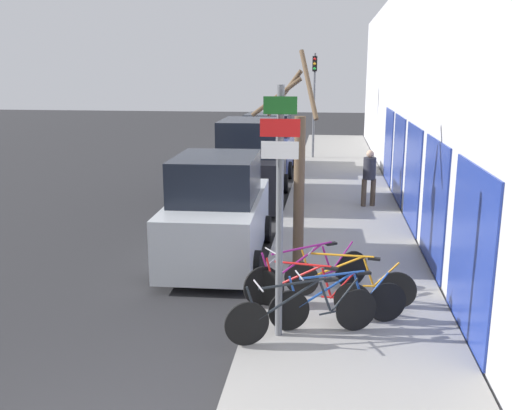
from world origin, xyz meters
TOP-DOWN VIEW (x-y plane):
  - ground_plane at (0.00, 11.20)m, footprint 80.00×80.00m
  - sidewalk_curb at (2.60, 14.00)m, footprint 3.20×32.00m
  - building_facade at (4.35, 13.91)m, footprint 0.23×32.00m
  - signpost at (1.53, 3.12)m, footprint 0.54×0.12m
  - bicycle_0 at (1.89, 3.09)m, footprint 2.14×0.96m
  - bicycle_1 at (2.40, 3.55)m, footprint 2.06×0.77m
  - bicycle_2 at (1.93, 3.98)m, footprint 1.97×0.68m
  - bicycle_3 at (2.57, 4.52)m, footprint 2.17×0.58m
  - bicycle_4 at (1.90, 4.69)m, footprint 2.05×1.40m
  - parked_car_0 at (-0.07, 6.80)m, footprint 2.12×4.31m
  - parked_car_1 at (-0.12, 12.22)m, footprint 2.15×4.68m
  - parked_car_2 at (-0.16, 17.55)m, footprint 2.07×4.14m
  - pedestrian_near at (3.34, 11.59)m, footprint 0.41×0.36m
  - street_tree at (1.60, 6.40)m, footprint 1.34×1.06m
  - traffic_light at (1.49, 20.79)m, footprint 0.20×0.30m

SIDE VIEW (x-z plane):
  - ground_plane at x=0.00m, z-range 0.00..0.00m
  - sidewalk_curb at x=2.60m, z-range 0.00..0.15m
  - bicycle_2 at x=1.93m, z-range 0.09..0.93m
  - bicycle_3 at x=2.57m, z-range 0.10..0.93m
  - bicycle_1 at x=2.40m, z-range 0.09..0.95m
  - bicycle_0 at x=1.89m, z-range 0.09..0.97m
  - bicycle_4 at x=1.90m, z-range 0.09..1.00m
  - parked_car_0 at x=-0.07m, z-range -0.11..2.13m
  - parked_car_2 at x=-0.16m, z-range -0.10..2.21m
  - pedestrian_near at x=3.34m, z-range 0.27..1.87m
  - parked_car_1 at x=-0.12m, z-range -0.13..2.39m
  - street_tree at x=1.60m, z-range -0.14..4.00m
  - signpost at x=1.53m, z-range 0.34..3.92m
  - traffic_light at x=1.49m, z-range 0.78..5.28m
  - building_facade at x=4.35m, z-range -0.04..6.46m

